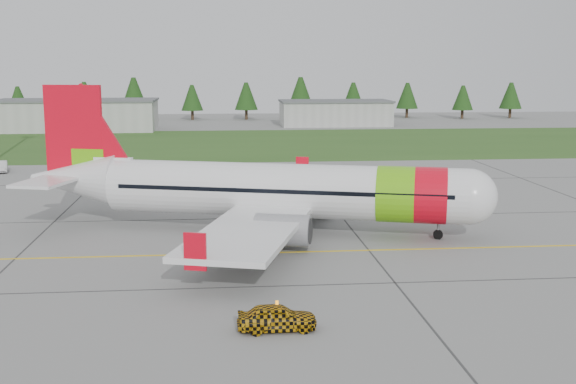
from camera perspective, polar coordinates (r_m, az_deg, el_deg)
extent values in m
plane|color=gray|center=(44.17, -4.35, -7.54)|extent=(320.00, 320.00, 0.00)
cylinder|color=silver|center=(57.56, -0.28, 0.12)|extent=(28.70, 12.28, 4.30)
sphere|color=silver|center=(56.53, 14.11, -0.36)|extent=(4.30, 4.30, 4.30)
cone|color=silver|center=(63.61, -16.56, 1.00)|extent=(8.62, 6.32, 4.30)
cube|color=black|center=(56.49, 14.46, 0.01)|extent=(2.51, 3.25, 0.62)
cylinder|color=#63BB0E|center=(56.50, 8.52, -0.17)|extent=(3.99, 5.01, 4.38)
cylinder|color=red|center=(56.45, 11.20, -0.26)|extent=(3.57, 4.89, 4.38)
cube|color=silver|center=(57.89, -0.81, -1.04)|extent=(15.85, 35.55, 0.40)
cube|color=red|center=(74.98, 1.14, 1.96)|extent=(1.32, 0.57, 2.21)
cube|color=red|center=(41.52, -7.35, -4.70)|extent=(1.32, 0.57, 2.21)
cylinder|color=gray|center=(63.56, 1.78, -0.61)|extent=(4.46, 3.35, 2.32)
cylinder|color=gray|center=(51.88, -0.41, -3.02)|extent=(4.46, 3.35, 2.32)
cube|color=red|center=(63.06, -16.55, 4.31)|extent=(4.97, 1.82, 8.38)
cube|color=#63BB0E|center=(62.78, -15.46, 2.11)|extent=(2.88, 1.26, 2.65)
cube|color=silver|center=(63.82, -17.01, 1.26)|extent=(6.99, 13.16, 0.24)
cylinder|color=slate|center=(56.98, 11.78, -2.91)|extent=(0.20, 0.20, 1.54)
cylinder|color=black|center=(57.07, 11.77, -3.29)|extent=(0.81, 0.51, 0.75)
cylinder|color=slate|center=(61.30, -1.22, -1.52)|extent=(0.24, 0.24, 2.09)
cylinder|color=black|center=(61.49, -1.62, -1.94)|extent=(1.24, 0.80, 1.15)
cylinder|color=slate|center=(55.42, -2.59, -2.77)|extent=(0.24, 0.24, 2.09)
cylinder|color=black|center=(55.63, -3.03, -3.23)|extent=(1.24, 0.80, 1.15)
imported|color=#E3A30C|center=(36.63, -0.88, -7.91)|extent=(1.42, 1.66, 4.04)
imported|color=beige|center=(97.59, -21.79, 2.71)|extent=(1.79, 1.73, 4.25)
cube|color=#30561E|center=(124.83, -5.07, 3.85)|extent=(320.00, 50.00, 0.03)
cube|color=gold|center=(51.85, -4.52, -4.87)|extent=(120.00, 0.25, 0.02)
cube|color=#A8A8A3|center=(155.27, -16.35, 5.79)|extent=(32.00, 14.00, 6.00)
cube|color=#A8A8A3|center=(162.51, 3.73, 6.20)|extent=(24.00, 12.00, 5.20)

